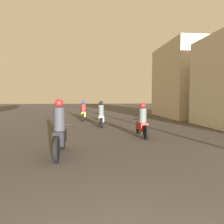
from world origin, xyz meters
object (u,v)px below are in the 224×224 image
Objects in this scene: motorcycle_silver at (101,116)px; motorcycle_yellow at (84,112)px; motorcycle_black at (60,133)px; motorcycle_red at (142,123)px; building_right_far at (187,81)px.

motorcycle_yellow is at bearing 101.45° from motorcycle_silver.
motorcycle_black is at bearing -109.64° from motorcycle_silver.
motorcycle_silver is (-1.53, 3.65, 0.01)m from motorcycle_red.
building_right_far is at bearing 64.26° from motorcycle_red.
motorcycle_red is at bearing -124.60° from building_right_far.
motorcycle_red is 3.96m from motorcycle_silver.
motorcycle_black is 6.54m from motorcycle_silver.
motorcycle_red reaches higher than motorcycle_yellow.
motorcycle_red is 1.01× the size of motorcycle_yellow.
building_right_far is (8.93, 2.04, 2.50)m from motorcycle_yellow.
building_right_far is (9.44, 11.86, 2.43)m from motorcycle_black.
motorcycle_red is at bearing -64.65° from motorcycle_yellow.
motorcycle_silver is 1.08× the size of motorcycle_yellow.
motorcycle_yellow is (-1.07, 3.48, -0.02)m from motorcycle_silver.
motorcycle_yellow is at bearing 118.95° from motorcycle_red.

